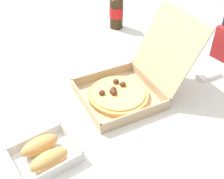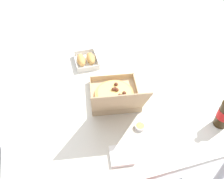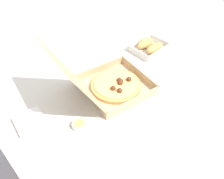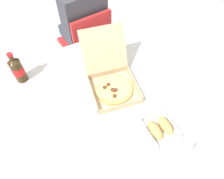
# 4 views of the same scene
# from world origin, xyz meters

# --- Properties ---
(ground_plane) EXTENTS (10.00, 10.00, 0.00)m
(ground_plane) POSITION_xyz_m (0.00, 0.00, 0.00)
(ground_plane) COLOR #B2B2B7
(dining_table) EXTENTS (1.31, 1.03, 0.72)m
(dining_table) POSITION_xyz_m (0.00, 0.00, 0.66)
(dining_table) COLOR silver
(dining_table) RESTS_ON ground_plane
(chair) EXTENTS (0.44, 0.44, 0.83)m
(chair) POSITION_xyz_m (0.13, 0.75, 0.48)
(chair) COLOR red
(chair) RESTS_ON ground_plane
(diner_person) EXTENTS (0.38, 0.44, 1.15)m
(diner_person) POSITION_xyz_m (0.12, 0.81, 0.69)
(diner_person) COLOR #333847
(diner_person) RESTS_ON ground_plane
(pizza_box_open) EXTENTS (0.34, 0.45, 0.30)m
(pizza_box_open) POSITION_xyz_m (0.02, 0.02, 0.77)
(pizza_box_open) COLOR tan
(pizza_box_open) RESTS_ON dining_table
(bread_side_box) EXTENTS (0.15, 0.19, 0.06)m
(bread_side_box) POSITION_xyz_m (0.11, -0.37, 0.75)
(bread_side_box) COLOR white
(bread_side_box) RESTS_ON dining_table
(cola_bottle) EXTENTS (0.07, 0.07, 0.22)m
(cola_bottle) POSITION_xyz_m (-0.48, 0.34, 0.82)
(cola_bottle) COLOR #33230F
(cola_bottle) RESTS_ON dining_table
(paper_menu) EXTENTS (0.25, 0.22, 0.00)m
(paper_menu) POSITION_xyz_m (-0.31, -0.23, 0.73)
(paper_menu) COLOR white
(paper_menu) RESTS_ON dining_table
(napkin_pile) EXTENTS (0.12, 0.12, 0.02)m
(napkin_pile) POSITION_xyz_m (0.09, 0.38, 0.73)
(napkin_pile) COLOR white
(napkin_pile) RESTS_ON dining_table
(dipping_sauce_cup) EXTENTS (0.06, 0.06, 0.02)m
(dipping_sauce_cup) POSITION_xyz_m (-0.05, 0.24, 0.73)
(dipping_sauce_cup) COLOR white
(dipping_sauce_cup) RESTS_ON dining_table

